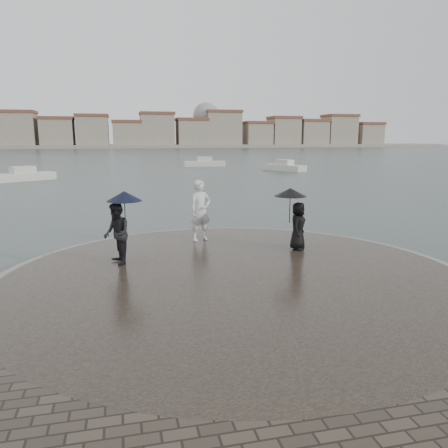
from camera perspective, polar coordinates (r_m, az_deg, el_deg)
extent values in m
plane|color=#2B3835|center=(8.43, 7.81, -16.07)|extent=(400.00, 400.00, 0.00)
cylinder|color=gray|center=(11.44, 1.51, -7.59)|extent=(12.50, 12.50, 0.32)
cylinder|color=#2D261E|center=(11.43, 1.51, -7.50)|extent=(11.90, 11.90, 0.36)
imported|color=silver|center=(14.91, -3.09, 1.76)|extent=(0.87, 0.70, 2.08)
imported|color=black|center=(12.46, -13.84, -1.24)|extent=(0.84, 0.98, 1.74)
cylinder|color=black|center=(12.47, -12.80, 1.07)|extent=(0.02, 0.02, 0.90)
cone|color=black|center=(12.39, -12.91, 3.57)|extent=(1.01, 1.01, 0.28)
imported|color=black|center=(13.92, 9.63, -0.26)|extent=(0.81, 0.88, 1.51)
cylinder|color=black|center=(13.82, 8.59, 1.99)|extent=(0.02, 0.02, 0.90)
cone|color=black|center=(13.75, 8.66, 4.13)|extent=(1.05, 1.05, 0.26)
cube|color=gray|center=(170.02, -12.51, 9.88)|extent=(260.00, 20.00, 1.20)
cube|color=gray|center=(170.45, -25.33, 10.91)|extent=(12.00, 10.00, 12.00)
cube|color=brown|center=(170.66, -25.52, 13.08)|extent=(12.60, 10.60, 1.00)
cube|color=gray|center=(168.31, -20.90, 10.91)|extent=(11.00, 10.00, 10.00)
cube|color=brown|center=(168.44, -21.03, 12.78)|extent=(11.60, 10.60, 1.00)
cube|color=gray|center=(167.23, -16.76, 11.34)|extent=(11.00, 10.00, 11.00)
cube|color=brown|center=(167.40, -16.88, 13.39)|extent=(11.60, 10.60, 1.00)
cube|color=gray|center=(166.99, -12.55, 11.20)|extent=(10.00, 10.00, 9.00)
cube|color=brown|center=(167.08, -12.62, 12.91)|extent=(10.60, 10.60, 1.00)
cube|color=gray|center=(167.55, -8.73, 11.85)|extent=(12.00, 10.00, 12.00)
cube|color=brown|center=(167.76, -8.80, 14.07)|extent=(12.60, 10.60, 1.00)
cube|color=gray|center=(169.10, -4.24, 11.60)|extent=(11.00, 10.00, 10.00)
cube|color=brown|center=(169.23, -4.26, 13.46)|extent=(11.60, 10.60, 1.00)
cube|color=gray|center=(171.43, -0.19, 12.12)|extent=(13.00, 10.00, 13.00)
cube|color=brown|center=(171.68, -0.19, 14.46)|extent=(13.60, 10.60, 1.00)
cube|color=gray|center=(175.11, 4.37, 11.42)|extent=(10.00, 10.00, 9.00)
cube|color=brown|center=(175.20, 4.39, 13.06)|extent=(10.60, 10.60, 1.00)
cube|color=gray|center=(178.74, 7.81, 11.67)|extent=(11.00, 10.00, 11.00)
cube|color=brown|center=(178.89, 7.86, 13.59)|extent=(11.60, 10.60, 1.00)
cube|color=gray|center=(183.36, 11.38, 11.38)|extent=(11.00, 10.00, 10.00)
cube|color=brown|center=(183.48, 11.45, 13.10)|extent=(11.60, 10.60, 1.00)
cube|color=gray|center=(188.64, 14.78, 11.53)|extent=(12.00, 10.00, 12.00)
cube|color=brown|center=(188.83, 14.88, 13.50)|extent=(12.60, 10.60, 1.00)
cube|color=gray|center=(195.02, 18.19, 10.88)|extent=(10.00, 10.00, 9.00)
cube|color=brown|center=(195.10, 18.28, 12.35)|extent=(10.60, 10.60, 1.00)
sphere|color=gray|center=(172.31, -2.35, 13.94)|extent=(10.00, 10.00, 10.00)
cube|color=beige|center=(59.78, -2.55, 7.77)|extent=(5.63, 2.13, 0.90)
cube|color=beige|center=(59.74, -2.55, 8.35)|extent=(2.11, 1.39, 0.90)
cube|color=beige|center=(43.69, -24.73, 5.49)|extent=(5.44, 4.43, 0.90)
cube|color=beige|center=(43.64, -24.79, 6.27)|extent=(2.33, 2.12, 0.90)
cube|color=beige|center=(52.37, 7.87, 7.19)|extent=(3.98, 5.61, 0.90)
cube|color=beige|center=(52.33, 7.89, 7.85)|extent=(1.99, 2.33, 0.90)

